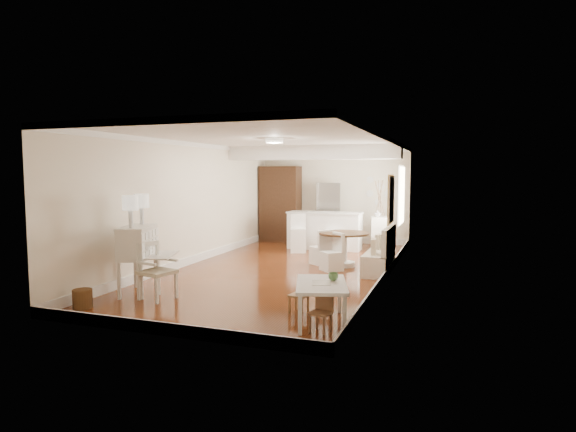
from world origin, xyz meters
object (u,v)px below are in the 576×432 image
Objects in this scene: secretary_bureau at (138,260)px; breakfast_counter at (325,231)px; dining_table at (344,249)px; slip_chair_far at (321,247)px; sideboard at (379,233)px; wicker_basket at (82,299)px; fridge at (340,214)px; kids_chair_c at (321,312)px; bar_stool_left at (298,233)px; gustavian_armchair at (157,271)px; pantry_cabinet at (280,204)px; bar_stool_right at (333,234)px; kids_chair_a at (299,295)px; kids_table at (321,303)px; slip_chair_near at (332,252)px; kids_chair_b at (324,289)px.

secretary_bureau is 6.11m from breakfast_counter.
slip_chair_far is at bearing 173.85° from dining_table.
wicker_basket is at bearing -126.21° from sideboard.
dining_table is 3.45m from fridge.
kids_chair_c is 6.46m from bar_stool_left.
dining_table is at bearing 56.45° from wicker_basket.
breakfast_counter is (1.25, 6.06, 0.04)m from gustavian_armchair.
secretary_bureau is 6.94m from pantry_cabinet.
slip_chair_far is at bearing -84.74° from fridge.
fridge is (1.90, -0.03, -0.25)m from pantry_cabinet.
fridge is at bearing 93.13° from bar_stool_right.
kids_chair_a is at bearing -78.60° from breakfast_counter.
bar_stool_left is (-1.73, 5.25, 0.23)m from kids_chair_a.
slip_chair_far reaches higher than kids_table.
sideboard reaches higher than slip_chair_near.
kids_table is 6.06m from bar_stool_left.
slip_chair_far is (-0.41, 0.62, -0.00)m from slip_chair_near.
pantry_cabinet is (-2.61, 3.89, 0.74)m from slip_chair_near.
breakfast_counter reaches higher than sideboard.
kids_chair_b is 7.42m from pantry_cabinet.
secretary_bureau is 4.07m from slip_chair_near.
bar_stool_left is 0.95m from bar_stool_right.
secretary_bureau is 4.31m from slip_chair_far.
gustavian_armchair is 1.17× the size of slip_chair_near.
bar_stool_right reaches higher than kids_chair_a.
wicker_basket is at bearing -123.55° from dining_table.
dining_table is 0.55× the size of breakfast_counter.
dining_table is 4.39m from pantry_cabinet.
slip_chair_far is 1.88m from bar_stool_right.
bar_stool_right is (0.33, -0.32, -0.04)m from breakfast_counter.
gustavian_armchair and bar_stool_right have the same top height.
slip_chair_far is at bearing 61.75° from wicker_basket.
breakfast_counter is (-1.49, 5.56, 0.25)m from kids_chair_b.
kids_chair_a is 0.24× the size of pantry_cabinet.
wicker_basket is at bearing 150.07° from gustavian_armchair.
dining_table is (-0.72, 4.55, 0.11)m from kids_chair_c.
bar_stool_left is 1.05× the size of sideboard.
slip_chair_near is 1.01× the size of slip_chair_far.
secretary_bureau is 1.46× the size of slip_chair_near.
kids_table is 0.60m from kids_chair_a.
pantry_cabinet is at bearing 156.20° from sideboard.
dining_table reaches higher than wicker_basket.
secretary_bureau is 1.24× the size of sideboard.
slip_chair_near is at bearing -73.69° from bar_stool_left.
pantry_cabinet is (-3.19, 6.64, 0.88)m from kids_chair_b.
sideboard is (1.11, 0.66, -0.02)m from bar_stool_right.
fridge reaches higher than breakfast_counter.
bar_stool_right is (-0.88, 5.69, 0.20)m from kids_chair_a.
fridge is (-1.01, 7.06, 0.63)m from kids_chair_a.
slip_chair_far reaches higher than dining_table.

